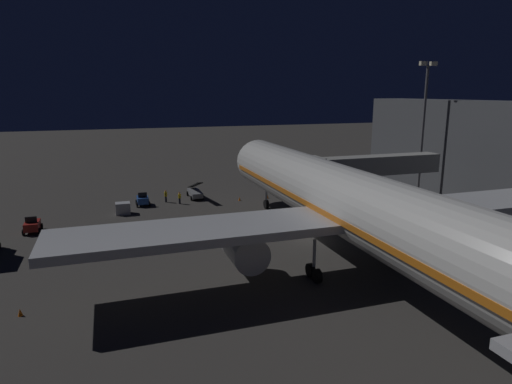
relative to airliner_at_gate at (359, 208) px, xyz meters
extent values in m
plane|color=#383533|center=(0.00, -9.32, -5.88)|extent=(320.00, 320.00, 0.00)
cylinder|color=silver|center=(0.00, -1.42, 0.15)|extent=(6.09, 50.73, 6.09)
sphere|color=silver|center=(0.00, -26.79, 0.15)|extent=(5.97, 5.97, 5.97)
cube|color=orange|center=(0.00, -1.42, -0.31)|extent=(6.15, 48.71, 0.50)
cube|color=black|center=(0.00, -24.96, 1.22)|extent=(3.35, 1.40, 0.90)
cube|color=#B7BABF|center=(0.00, -0.81, -0.92)|extent=(50.63, 6.43, 0.70)
cylinder|color=#B7BABF|center=(-9.90, -1.81, -2.92)|extent=(3.02, 5.72, 3.02)
cylinder|color=black|center=(-9.90, -4.67, -2.92)|extent=(2.56, 0.15, 2.56)
cylinder|color=#B7BABF|center=(9.90, -1.81, -2.92)|extent=(3.02, 5.72, 3.02)
cylinder|color=black|center=(9.90, -4.67, -2.92)|extent=(2.56, 0.15, 2.56)
cylinder|color=#B7BABF|center=(0.00, -23.29, -3.49)|extent=(0.28, 0.28, 2.39)
cylinder|color=black|center=(0.00, -23.29, -5.28)|extent=(0.45, 1.20, 1.20)
cylinder|color=#B7BABF|center=(-4.20, 0.19, -3.49)|extent=(0.28, 0.28, 2.39)
cylinder|color=black|center=(-4.20, -0.46, -5.28)|extent=(0.45, 1.20, 1.20)
cylinder|color=black|center=(-4.20, 0.84, -5.28)|extent=(0.45, 1.20, 1.20)
cylinder|color=#B7BABF|center=(4.20, 0.19, -3.49)|extent=(0.28, 0.28, 2.39)
cylinder|color=black|center=(4.20, -0.46, -5.28)|extent=(0.45, 1.20, 1.20)
cylinder|color=black|center=(4.20, 0.84, -5.28)|extent=(0.45, 1.20, 1.20)
cube|color=#9E9E99|center=(-13.68, -18.58, 0.15)|extent=(19.17, 2.60, 2.50)
cube|color=#9E9E99|center=(-4.10, -18.58, 0.15)|extent=(3.20, 3.40, 3.00)
cube|color=black|center=(-2.70, -18.58, 0.15)|extent=(0.70, 3.20, 2.70)
cylinder|color=#B7BABF|center=(-5.10, -18.58, -3.49)|extent=(0.56, 0.56, 4.78)
cylinder|color=black|center=(-5.70, -18.58, -5.58)|extent=(0.25, 0.60, 0.60)
cylinder|color=black|center=(-4.50, -18.58, -5.58)|extent=(0.25, 0.60, 0.60)
cylinder|color=#59595E|center=(-25.50, -23.99, 3.84)|extent=(0.40, 0.40, 19.45)
cube|color=#F9EFC6|center=(-26.40, -23.99, 13.82)|extent=(1.10, 0.50, 0.60)
cube|color=#F9EFC6|center=(-24.60, -23.99, 13.82)|extent=(1.10, 0.50, 0.60)
cube|color=#234C9E|center=(15.94, -30.40, -5.08)|extent=(1.50, 2.38, 0.90)
cube|color=black|center=(15.94, -30.05, -4.28)|extent=(1.20, 0.20, 0.70)
cylinder|color=black|center=(15.13, -31.24, -5.53)|extent=(0.24, 0.70, 0.70)
cylinder|color=black|center=(16.75, -31.24, -5.53)|extent=(0.24, 0.70, 0.70)
cylinder|color=black|center=(15.13, -29.57, -5.53)|extent=(0.24, 0.70, 0.70)
cylinder|color=black|center=(16.75, -29.57, -5.53)|extent=(0.24, 0.70, 0.70)
cube|color=slate|center=(8.05, -32.70, -5.18)|extent=(1.60, 4.65, 0.70)
cube|color=black|center=(8.05, -32.70, -3.93)|extent=(0.90, 8.09, 2.37)
cylinder|color=black|center=(7.19, -34.33, -5.53)|extent=(0.24, 0.70, 0.70)
cylinder|color=black|center=(8.91, -34.33, -5.53)|extent=(0.24, 0.70, 0.70)
cylinder|color=black|center=(7.19, -31.08, -5.53)|extent=(0.24, 0.70, 0.70)
cylinder|color=black|center=(8.91, -31.08, -5.53)|extent=(0.24, 0.70, 0.70)
cube|color=maroon|center=(28.84, -21.86, -5.08)|extent=(1.50, 2.67, 0.90)
cube|color=black|center=(28.84, -21.46, -4.28)|extent=(1.20, 0.20, 0.70)
cylinder|color=black|center=(28.03, -22.80, -5.53)|extent=(0.24, 0.70, 0.70)
cylinder|color=black|center=(29.65, -22.80, -5.53)|extent=(0.24, 0.70, 0.70)
cylinder|color=black|center=(28.03, -20.93, -5.53)|extent=(0.24, 0.70, 0.70)
cylinder|color=black|center=(29.65, -20.93, -5.53)|extent=(0.24, 0.70, 0.70)
cube|color=#B7BABF|center=(18.75, -26.65, -5.13)|extent=(1.83, 1.51, 1.51)
cylinder|color=black|center=(10.86, -29.65, -5.46)|extent=(0.28, 0.28, 0.84)
cylinder|color=yellow|center=(10.86, -29.65, -4.75)|extent=(0.40, 0.40, 0.60)
sphere|color=tan|center=(10.86, -29.65, -4.33)|extent=(0.24, 0.24, 0.24)
sphere|color=orange|center=(10.86, -29.65, -4.28)|extent=(0.23, 0.23, 0.23)
cylinder|color=black|center=(12.60, -31.26, -5.45)|extent=(0.28, 0.28, 0.86)
cylinder|color=yellow|center=(12.60, -31.26, -4.70)|extent=(0.40, 0.40, 0.64)
sphere|color=tan|center=(12.60, -31.26, -4.25)|extent=(0.24, 0.24, 0.24)
sphere|color=orange|center=(12.60, -31.26, -4.20)|extent=(0.23, 0.23, 0.23)
cone|color=orange|center=(-2.20, -28.79, -5.61)|extent=(0.36, 0.36, 0.55)
cone|color=orange|center=(2.20, -28.79, -5.61)|extent=(0.36, 0.36, 0.55)
cone|color=orange|center=(26.81, -0.81, -5.61)|extent=(0.36, 0.36, 0.55)
camera|label=1|loc=(20.03, 31.87, 9.73)|focal=31.02mm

